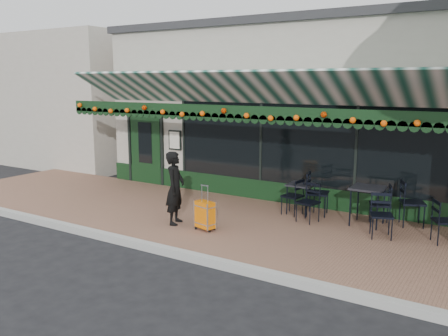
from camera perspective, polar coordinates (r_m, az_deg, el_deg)
The scene contains 16 objects.
ground at distance 8.48m, azimuth -2.22°, elevation -11.26°, with size 80.00×80.00×0.00m, color black.
sidewalk at distance 10.07m, azimuth 4.22°, elevation -7.27°, with size 18.00×4.00×0.15m, color brown.
curb at distance 8.39m, azimuth -2.53°, elevation -10.96°, with size 18.00×0.16×0.15m, color #9E9E99.
restaurant_building at distance 15.04m, azimuth 14.83°, elevation 6.82°, with size 12.00×9.60×4.50m.
neighbor_building_left at distance 22.69m, azimuth -18.49°, elevation 8.06°, with size 12.00×8.00×4.80m, color #B1A99B.
woman at distance 9.99m, azimuth -5.90°, elevation -2.40°, with size 0.56×0.37×1.55m, color black.
suitcase at distance 9.63m, azimuth -2.31°, elevation -5.69°, with size 0.45×0.32×0.93m.
cafe_table_a at distance 10.30m, azimuth 16.94°, elevation -2.64°, with size 0.66×0.66×0.82m.
cafe_table_b at distance 10.86m, azimuth 9.26°, elevation -2.25°, with size 0.56×0.56×0.69m.
chair_a_left at distance 10.43m, azimuth 18.25°, elevation -4.21°, with size 0.44×0.44×0.88m, color black, non-canonical shape.
chair_a_right at distance 10.60m, azimuth 21.73°, elevation -3.95°, with size 0.48×0.48×0.97m, color black, non-canonical shape.
chair_a_front at distance 9.63m, azimuth 18.42°, elevation -5.48°, with size 0.43×0.43×0.86m, color black, non-canonical shape.
chair_a_extra at distance 9.74m, azimuth 25.05°, elevation -5.85°, with size 0.42×0.42×0.83m, color black, non-canonical shape.
chair_b_left at distance 10.81m, azimuth 8.22°, elevation -3.41°, with size 0.42×0.42×0.83m, color black, non-canonical shape.
chair_b_right at distance 10.87m, azimuth 11.18°, elevation -3.02°, with size 0.49×0.49×0.98m, color black, non-canonical shape.
chair_b_front at distance 10.29m, azimuth 10.06°, elevation -4.15°, with size 0.42×0.42×0.84m, color black, non-canonical shape.
Camera 1 is at (4.43, -6.51, 3.14)m, focal length 38.00 mm.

